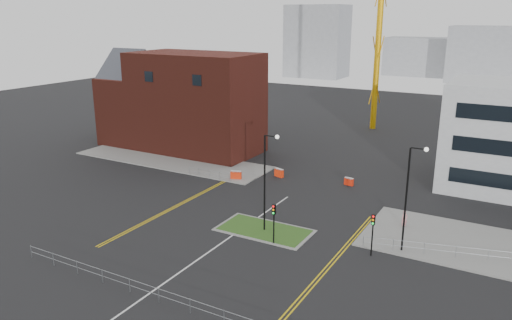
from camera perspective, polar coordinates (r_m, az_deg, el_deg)
The scene contains 25 objects.
ground at distance 41.15m, azimuth -6.98°, elevation -11.46°, with size 200.00×200.00×0.00m, color black.
pavement_left at distance 68.81m, azimuth -9.65°, elevation 0.01°, with size 28.00×8.00×0.12m, color slate.
pavement_right at distance 47.08m, azimuth 27.07°, elevation -9.44°, with size 24.00×10.00×0.12m, color slate.
island_kerb at distance 46.22m, azimuth 0.96°, elevation -8.03°, with size 8.60×4.60×0.08m, color slate.
grass_island at distance 46.22m, azimuth 0.96°, elevation -8.01°, with size 8.00×4.00×0.12m, color #2D541C.
brick_building at distance 73.69m, azimuth -8.78°, elevation 6.55°, with size 24.20×10.07×14.24m.
streetlamp_island at distance 44.19m, azimuth 1.24°, elevation -1.72°, with size 1.46×0.36×9.18m.
streetlamp_right_near at distance 42.11m, azimuth 17.14°, elevation -3.39°, with size 1.46×0.36×9.18m.
traffic_light_island at distance 42.72m, azimuth 2.05°, elevation -6.45°, with size 0.28×0.33×3.65m.
traffic_light_right at distance 41.78m, azimuth 13.21°, elevation -7.44°, with size 0.28×0.33×3.65m.
railing_front at distance 36.76m, azimuth -12.71°, elevation -13.99°, with size 24.05×0.05×1.10m.
railing_left at distance 60.34m, azimuth -5.38°, elevation -1.47°, with size 6.05×0.05×1.10m.
railing_right at distance 44.53m, azimuth 25.07°, elevation -9.61°, with size 19.05×5.05×1.10m.
centre_line at distance 42.58m, azimuth -5.37°, elevation -10.39°, with size 0.15×30.00×0.01m, color silver.
yellow_left_a at distance 53.40m, azimuth -8.47°, elevation -4.82°, with size 0.12×24.00×0.01m, color gold.
yellow_left_b at distance 53.23m, azimuth -8.21°, elevation -4.88°, with size 0.12×24.00×0.01m, color gold.
yellow_right_a at distance 41.83m, azimuth 8.85°, elevation -11.04°, with size 0.12×20.00×0.01m, color gold.
yellow_right_b at distance 41.74m, azimuth 9.24°, elevation -11.12°, with size 0.12×20.00×0.01m, color gold.
skyline_a at distance 161.65m, azimuth 6.99°, elevation 13.31°, with size 18.00×12.00×22.00m, color gray.
skyline_b at distance 159.91m, azimuth 25.50°, elevation 10.78°, with size 24.00×12.00×16.00m, color gray.
skyline_d at distance 172.21m, azimuth 19.65°, elevation 11.01°, with size 30.00×12.00×12.00m, color gray.
pedestrian at distance 48.62m, azimuth 16.60°, elevation -6.49°, with size 0.59×0.39×1.63m, color pink.
barrier_left at distance 59.84m, azimuth -2.30°, elevation -1.71°, with size 1.36×0.84×1.09m.
barrier_mid at distance 60.91m, azimuth 2.64°, elevation -1.42°, with size 1.29×0.76×1.03m.
barrier_right at distance 58.89m, azimuth 10.57°, elevation -2.39°, with size 1.11×0.50×0.90m.
Camera 1 is at (22.01, -29.07, 19.07)m, focal length 35.00 mm.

